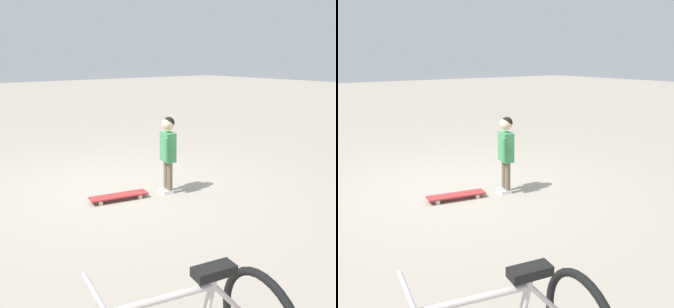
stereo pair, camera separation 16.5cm
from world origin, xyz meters
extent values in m
plane|color=#9E9384|center=(0.00, 0.00, 0.00)|extent=(50.00, 50.00, 0.00)
cylinder|color=brown|center=(-0.64, -0.43, 0.24)|extent=(0.08, 0.08, 0.42)
cube|color=white|center=(-0.64, -0.40, 0.03)|extent=(0.11, 0.16, 0.05)
cylinder|color=brown|center=(-0.54, -0.46, 0.24)|extent=(0.08, 0.08, 0.42)
cube|color=white|center=(-0.53, -0.43, 0.03)|extent=(0.11, 0.16, 0.05)
cube|color=#3F9959|center=(-0.59, -0.44, 0.65)|extent=(0.26, 0.19, 0.40)
cylinder|color=#3F9959|center=(-0.72, -0.32, 0.65)|extent=(0.06, 0.06, 0.32)
cylinder|color=#3F9959|center=(-0.45, -0.53, 0.65)|extent=(0.06, 0.06, 0.32)
sphere|color=beige|center=(-0.59, -0.44, 0.96)|extent=(0.17, 0.17, 0.17)
sphere|color=black|center=(-0.59, -0.45, 0.98)|extent=(0.16, 0.16, 0.16)
cube|color=#B22D2D|center=(-0.45, 0.26, 0.07)|extent=(0.34, 0.80, 0.02)
cube|color=#B7B7BC|center=(-0.39, 0.53, 0.05)|extent=(0.11, 0.05, 0.02)
cube|color=#B7B7BC|center=(-0.50, 0.00, 0.05)|extent=(0.11, 0.05, 0.02)
cylinder|color=beige|center=(-0.47, 0.54, 0.03)|extent=(0.04, 0.06, 0.06)
cylinder|color=beige|center=(-0.32, 0.51, 0.03)|extent=(0.04, 0.06, 0.06)
cylinder|color=beige|center=(-0.57, 0.01, 0.03)|extent=(0.04, 0.06, 0.06)
cylinder|color=beige|center=(-0.43, -0.02, 0.03)|extent=(0.04, 0.06, 0.06)
cylinder|color=silver|center=(-3.44, 1.78, 0.75)|extent=(0.14, 0.59, 0.06)
cube|color=black|center=(-3.49, 1.49, 0.82)|extent=(0.14, 0.23, 0.05)
cylinder|color=#B7B7BC|center=(-3.38, 2.07, 0.84)|extent=(0.46, 0.11, 0.02)
camera|label=1|loc=(-4.75, 2.74, 1.85)|focal=42.25mm
camera|label=2|loc=(-4.84, 2.60, 1.85)|focal=42.25mm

